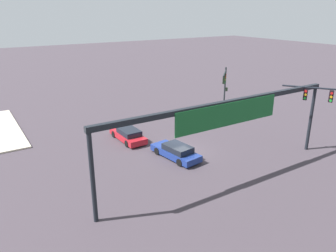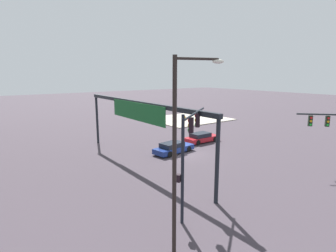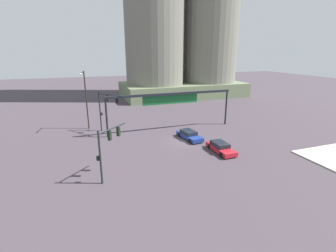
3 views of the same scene
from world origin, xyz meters
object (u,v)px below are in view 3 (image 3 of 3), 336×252
(traffic_signal_near_corner, at_px, (107,144))
(sedan_car_waiting_far, at_px, (189,135))
(traffic_signal_opposite_side, at_px, (106,104))
(sedan_car_approaching, at_px, (221,148))
(streetlamp_curved_arm, at_px, (86,97))

(traffic_signal_near_corner, bearing_deg, sedan_car_waiting_far, -11.61)
(traffic_signal_opposite_side, distance_m, sedan_car_waiting_far, 13.42)
(traffic_signal_near_corner, bearing_deg, traffic_signal_opposite_side, 39.11)
(traffic_signal_opposite_side, bearing_deg, sedan_car_approaching, 8.46)
(streetlamp_curved_arm, xyz_separation_m, sedan_car_waiting_far, (13.54, -10.06, -4.78))
(traffic_signal_opposite_side, height_order, sedan_car_approaching, traffic_signal_opposite_side)
(traffic_signal_opposite_side, height_order, sedan_car_waiting_far, traffic_signal_opposite_side)
(streetlamp_curved_arm, xyz_separation_m, sedan_car_approaching, (15.25, -15.85, -4.78))
(traffic_signal_near_corner, distance_m, sedan_car_waiting_far, 15.12)
(sedan_car_approaching, height_order, sedan_car_waiting_far, same)
(traffic_signal_opposite_side, relative_size, sedan_car_approaching, 1.35)
(streetlamp_curved_arm, relative_size, sedan_car_approaching, 1.98)
(traffic_signal_near_corner, distance_m, traffic_signal_opposite_side, 15.20)
(traffic_signal_near_corner, height_order, sedan_car_waiting_far, traffic_signal_near_corner)
(traffic_signal_opposite_side, relative_size, streetlamp_curved_arm, 0.68)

